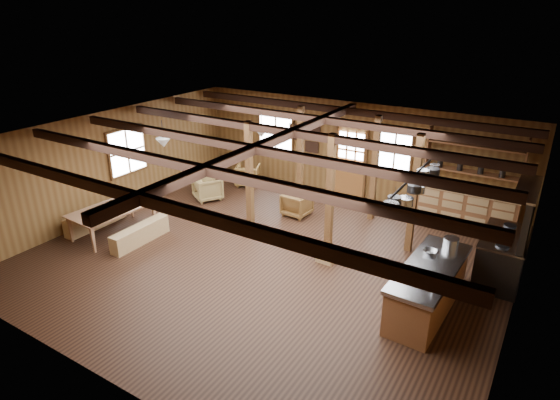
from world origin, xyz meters
name	(u,v)px	position (x,y,z in m)	size (l,w,h in m)	color
room	(268,200)	(0.00, 0.00, 1.40)	(10.04, 9.04, 2.84)	black
ceiling_joists	(272,141)	(0.00, 0.18, 2.68)	(9.80, 8.82, 0.18)	black
timber_posts	(332,177)	(0.52, 2.08, 1.40)	(3.95, 2.35, 2.80)	#422312
back_door	(350,167)	(0.00, 4.45, 0.88)	(1.02, 0.08, 2.15)	brown
window_back_left	(276,132)	(-2.60, 4.46, 1.60)	(1.32, 0.06, 1.32)	white
window_back_right	(395,150)	(1.30, 4.46, 1.60)	(1.02, 0.06, 1.32)	white
window_left	(127,151)	(-4.96, 0.50, 1.60)	(0.14, 1.24, 1.32)	white
notice_boards	(306,135)	(-1.50, 4.46, 1.64)	(1.08, 0.03, 0.90)	silver
back_counter	(467,202)	(3.40, 4.20, 0.60)	(2.55, 0.60, 2.45)	brown
pendant_lamps	(214,138)	(-2.25, 1.00, 2.25)	(1.86, 2.36, 0.66)	#29292B
pot_rack	(416,185)	(3.07, 0.26, 2.28)	(0.40, 3.00, 0.45)	#29292B
kitchen_island	(428,288)	(3.60, -0.14, 0.48)	(0.99, 2.54, 1.20)	brown
step_stool	(327,254)	(1.22, 0.50, 0.20)	(0.45, 0.32, 0.40)	#9B7446
commercial_range	(506,251)	(4.65, 1.77, 0.67)	(0.87, 1.70, 2.09)	#29292B
dining_table	(115,221)	(-3.90, -1.03, 0.35)	(1.99, 1.11, 0.70)	#996845
bench_wall	(96,219)	(-4.65, -1.03, 0.23)	(0.31, 1.68, 0.46)	#9B7446
bench_aisle	(140,234)	(-3.02, -1.03, 0.22)	(0.30, 1.62, 0.44)	#9B7446
armchair_a	(248,175)	(-3.08, 3.53, 0.33)	(0.71, 0.73, 0.66)	brown
armchair_b	(297,204)	(-0.60, 2.35, 0.32)	(0.68, 0.70, 0.64)	brown
armchair_c	(208,188)	(-3.40, 1.96, 0.35)	(0.74, 0.76, 0.69)	olive
counter_pot	(451,242)	(3.72, 0.83, 1.03)	(0.30, 0.30, 0.18)	#ADAFB4
bowl	(430,252)	(3.45, 0.35, 0.97)	(0.26, 0.26, 0.06)	silver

